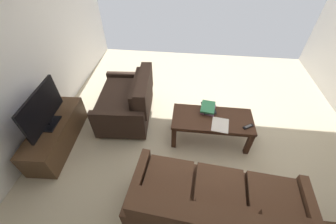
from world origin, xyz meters
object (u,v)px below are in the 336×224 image
(coffee_table, at_px, (212,121))
(loose_magazine, at_px, (220,125))
(sofa_main, at_px, (217,209))
(loveseat_near, at_px, (129,101))
(book_stack, at_px, (208,108))
(tv_remote, at_px, (248,127))
(tv_stand, at_px, (56,134))
(flat_tv, at_px, (42,109))

(coffee_table, height_order, loose_magazine, loose_magazine)
(sofa_main, bearing_deg, loveseat_near, -49.78)
(coffee_table, bearing_deg, book_stack, -69.37)
(loveseat_near, xyz_separation_m, book_stack, (-1.33, 0.19, 0.15))
(tv_remote, relative_size, loose_magazine, 0.55)
(loveseat_near, xyz_separation_m, coffee_table, (-1.39, 0.36, 0.04))
(tv_stand, xyz_separation_m, loose_magazine, (-2.47, -0.23, 0.25))
(sofa_main, xyz_separation_m, flat_tv, (2.38, -0.93, 0.37))
(tv_stand, distance_m, book_stack, 2.39)
(sofa_main, height_order, tv_stand, sofa_main)
(loveseat_near, relative_size, tv_stand, 0.93)
(loveseat_near, bearing_deg, sofa_main, 130.22)
(tv_stand, distance_m, tv_remote, 2.89)
(tv_stand, relative_size, loose_magazine, 4.49)
(loveseat_near, distance_m, book_stack, 1.35)
(coffee_table, distance_m, tv_stand, 2.41)
(tv_stand, bearing_deg, loveseat_near, -143.41)
(book_stack, height_order, tv_remote, book_stack)
(book_stack, bearing_deg, tv_stand, 13.18)
(loveseat_near, distance_m, flat_tv, 1.28)
(loose_magazine, bearing_deg, loveseat_near, 169.50)
(sofa_main, bearing_deg, tv_remote, -112.74)
(loose_magazine, bearing_deg, tv_remote, 8.74)
(loveseat_near, xyz_separation_m, loose_magazine, (-1.50, 0.50, 0.11))
(tv_remote, bearing_deg, flat_tv, 4.71)
(flat_tv, bearing_deg, book_stack, -166.84)
(sofa_main, distance_m, coffee_table, 1.29)
(flat_tv, distance_m, loose_magazine, 2.50)
(sofa_main, xyz_separation_m, loveseat_near, (1.40, -1.66, -0.01))
(loveseat_near, bearing_deg, tv_remote, 165.46)
(loveseat_near, distance_m, tv_remote, 1.96)
(flat_tv, distance_m, tv_remote, 2.89)
(loveseat_near, bearing_deg, flat_tv, 36.57)
(loose_magazine, bearing_deg, book_stack, 126.34)
(sofa_main, xyz_separation_m, coffee_table, (0.01, -1.29, 0.03))
(coffee_table, bearing_deg, flat_tv, 8.70)
(loveseat_near, relative_size, coffee_table, 1.00)
(book_stack, bearing_deg, sofa_main, 92.83)
(loose_magazine, bearing_deg, sofa_main, -86.83)
(flat_tv, bearing_deg, coffee_table, -171.30)
(tv_remote, bearing_deg, loose_magazine, 0.88)
(book_stack, xyz_separation_m, tv_remote, (-0.56, 0.30, -0.03))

